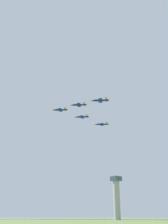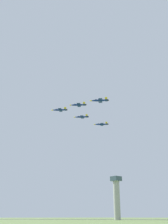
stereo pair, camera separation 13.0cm
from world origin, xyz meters
The scene contains 8 objects.
ground_plane centered at (0.00, 0.00, 0.00)m, with size 1200.00×1200.00×0.00m, color olive.
runway_strip centered at (0.00, 0.00, 0.05)m, with size 320.00×24.00×0.10m, color #424244.
control_tower centered at (54.38, -15.25, 15.55)m, with size 6.00×6.00×31.87m.
jet_lead centered at (-4.20, -24.79, 94.13)m, with size 12.07×12.40×3.21m.
jet_left_wingman centered at (20.28, -22.65, 92.11)m, with size 11.89×12.20×3.16m.
jet_right_wingman centered at (-2.37, -0.29, 92.38)m, with size 12.01×11.95×3.15m.
jet_left_outer centered at (44.76, -20.52, 88.94)m, with size 12.37×12.43×3.26m.
jet_right_outer centered at (-0.54, 24.22, 89.52)m, with size 12.05×12.29×3.20m.
Camera 1 is at (195.01, -163.01, 2.00)m, focal length 45.23 mm.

